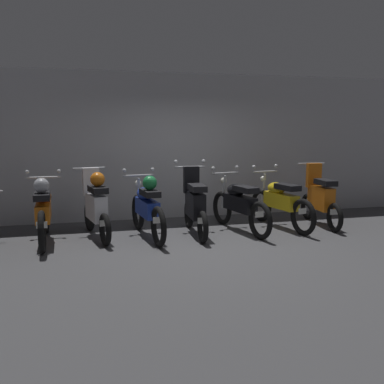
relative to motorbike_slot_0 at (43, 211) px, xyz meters
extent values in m
plane|color=#424244|center=(2.53, -0.82, -0.53)|extent=(80.00, 80.00, 0.00)
cube|color=#ADADB2|center=(2.53, 1.59, 0.96)|extent=(16.00, 0.30, 2.98)
torus|color=black|center=(-0.02, 0.64, -0.20)|extent=(0.11, 0.65, 0.65)
torus|color=black|center=(0.02, -0.66, -0.20)|extent=(0.11, 0.65, 0.65)
cube|color=orange|center=(0.00, -0.01, -0.01)|extent=(0.25, 0.84, 0.28)
ellipsoid|color=orange|center=(0.00, 0.14, 0.21)|extent=(0.27, 0.45, 0.22)
cube|color=black|center=(0.01, -0.19, 0.27)|extent=(0.26, 0.53, 0.10)
cylinder|color=#B7BABF|center=(-0.02, 0.53, 0.49)|extent=(0.56, 0.06, 0.04)
sphere|color=#B7BABF|center=(-0.28, 0.53, 0.59)|extent=(0.07, 0.07, 0.07)
sphere|color=#B7BABF|center=(0.24, 0.54, 0.59)|extent=(0.07, 0.07, 0.07)
cylinder|color=#B7BABF|center=(-0.02, 0.59, 0.12)|extent=(0.06, 0.16, 0.65)
sphere|color=silver|center=(-0.02, 0.59, 0.34)|extent=(0.12, 0.12, 0.12)
cube|color=white|center=(0.02, -0.63, -0.10)|extent=(0.16, 0.02, 0.10)
sphere|color=#9EA0A8|center=(0.01, -0.19, 0.44)|extent=(0.24, 0.24, 0.24)
torus|color=black|center=(0.73, 0.65, -0.26)|extent=(0.19, 0.54, 0.53)
torus|color=black|center=(0.96, -0.48, -0.26)|extent=(0.19, 0.54, 0.53)
cube|color=silver|center=(0.84, 0.09, 0.01)|extent=(0.36, 0.76, 0.44)
cube|color=silver|center=(0.78, 0.43, 0.41)|extent=(0.30, 0.17, 0.48)
cube|color=black|center=(0.88, -0.07, 0.33)|extent=(0.34, 0.56, 0.10)
cylinder|color=#B7BABF|center=(0.75, 0.56, 0.63)|extent=(0.56, 0.14, 0.04)
cylinder|color=#B7BABF|center=(0.74, 0.61, 0.16)|extent=(0.08, 0.16, 0.85)
sphere|color=silver|center=(0.74, 0.61, 0.48)|extent=(0.12, 0.12, 0.12)
cube|color=white|center=(0.95, -0.45, -0.16)|extent=(0.16, 0.04, 0.10)
sphere|color=orange|center=(0.88, -0.07, 0.50)|extent=(0.24, 0.24, 0.24)
torus|color=black|center=(1.61, 0.55, -0.20)|extent=(0.17, 0.66, 0.65)
torus|color=black|center=(1.77, -0.74, -0.20)|extent=(0.17, 0.66, 0.65)
cube|color=#1E389E|center=(1.69, -0.09, -0.01)|extent=(0.32, 0.85, 0.28)
ellipsoid|color=#1E389E|center=(1.67, 0.06, 0.21)|extent=(0.31, 0.47, 0.22)
cube|color=black|center=(1.71, -0.27, 0.27)|extent=(0.30, 0.55, 0.10)
cylinder|color=#B7BABF|center=(1.62, 0.45, 0.49)|extent=(0.56, 0.11, 0.04)
sphere|color=#B7BABF|center=(1.36, 0.42, 0.59)|extent=(0.07, 0.07, 0.07)
sphere|color=#B7BABF|center=(1.88, 0.48, 0.59)|extent=(0.07, 0.07, 0.07)
cylinder|color=#B7BABF|center=(1.61, 0.50, 0.12)|extent=(0.08, 0.16, 0.65)
sphere|color=silver|center=(1.61, 0.50, 0.34)|extent=(0.12, 0.12, 0.12)
cube|color=white|center=(1.77, -0.71, -0.10)|extent=(0.16, 0.03, 0.10)
sphere|color=#197238|center=(1.71, -0.27, 0.44)|extent=(0.24, 0.24, 0.24)
torus|color=black|center=(2.56, 0.47, -0.26)|extent=(0.11, 0.53, 0.53)
torus|color=black|center=(2.51, -0.68, -0.26)|extent=(0.11, 0.53, 0.53)
cube|color=black|center=(2.53, -0.11, 0.01)|extent=(0.25, 0.74, 0.44)
cube|color=black|center=(2.55, 0.24, 0.41)|extent=(0.28, 0.13, 0.48)
cube|color=black|center=(2.53, -0.27, 0.33)|extent=(0.26, 0.53, 0.10)
cylinder|color=#B7BABF|center=(2.55, 0.38, 0.63)|extent=(0.56, 0.06, 0.04)
sphere|color=#B7BABF|center=(2.29, 0.39, 0.73)|extent=(0.07, 0.07, 0.07)
sphere|color=#B7BABF|center=(2.81, 0.36, 0.73)|extent=(0.07, 0.07, 0.07)
cylinder|color=#B7BABF|center=(2.56, 0.42, 0.16)|extent=(0.06, 0.15, 0.85)
sphere|color=silver|center=(2.56, 0.42, 0.48)|extent=(0.12, 0.12, 0.12)
cube|color=white|center=(2.51, -0.66, -0.16)|extent=(0.16, 0.02, 0.10)
torus|color=black|center=(3.25, 0.57, -0.20)|extent=(0.21, 0.66, 0.65)
torus|color=black|center=(3.50, -0.70, -0.20)|extent=(0.21, 0.66, 0.65)
cube|color=black|center=(3.38, -0.07, -0.01)|extent=(0.38, 0.86, 0.28)
ellipsoid|color=black|center=(3.35, 0.09, 0.21)|extent=(0.34, 0.48, 0.22)
cube|color=black|center=(3.41, -0.24, 0.27)|extent=(0.34, 0.56, 0.10)
cylinder|color=#B7BABF|center=(3.27, 0.47, 0.49)|extent=(0.56, 0.14, 0.04)
sphere|color=#B7BABF|center=(3.02, 0.42, 0.59)|extent=(0.07, 0.07, 0.07)
sphere|color=#B7BABF|center=(3.53, 0.52, 0.59)|extent=(0.07, 0.07, 0.07)
cylinder|color=#B7BABF|center=(3.26, 0.52, 0.12)|extent=(0.09, 0.17, 0.65)
sphere|color=silver|center=(3.26, 0.52, 0.34)|extent=(0.12, 0.12, 0.12)
cube|color=white|center=(3.50, -0.68, -0.10)|extent=(0.16, 0.04, 0.10)
torus|color=black|center=(4.10, 0.65, -0.20)|extent=(0.21, 0.66, 0.65)
torus|color=black|center=(4.34, -0.63, -0.20)|extent=(0.21, 0.66, 0.65)
cube|color=gold|center=(4.22, 0.01, -0.01)|extent=(0.37, 0.86, 0.28)
ellipsoid|color=gold|center=(4.19, 0.16, 0.21)|extent=(0.34, 0.48, 0.22)
cube|color=black|center=(4.25, -0.17, 0.27)|extent=(0.33, 0.55, 0.10)
cylinder|color=#B7BABF|center=(4.12, 0.54, 0.49)|extent=(0.56, 0.14, 0.04)
sphere|color=#B7BABF|center=(3.87, 0.50, 0.59)|extent=(0.07, 0.07, 0.07)
sphere|color=#B7BABF|center=(4.38, 0.59, 0.59)|extent=(0.07, 0.07, 0.07)
cylinder|color=#B7BABF|center=(4.11, 0.60, 0.12)|extent=(0.08, 0.17, 0.65)
sphere|color=silver|center=(4.11, 0.60, 0.34)|extent=(0.12, 0.12, 0.12)
cube|color=white|center=(4.33, -0.61, -0.10)|extent=(0.16, 0.04, 0.10)
torus|color=black|center=(5.11, 0.60, -0.26)|extent=(0.13, 0.54, 0.53)
torus|color=black|center=(5.02, -0.55, -0.26)|extent=(0.13, 0.54, 0.53)
cube|color=orange|center=(5.06, 0.03, 0.01)|extent=(0.28, 0.75, 0.44)
cube|color=orange|center=(5.09, 0.37, 0.41)|extent=(0.29, 0.14, 0.48)
cube|color=black|center=(5.05, -0.13, 0.33)|extent=(0.28, 0.54, 0.10)
cylinder|color=#B7BABF|center=(5.10, 0.51, 0.63)|extent=(0.56, 0.08, 0.04)
cylinder|color=#B7BABF|center=(5.11, 0.55, 0.16)|extent=(0.07, 0.15, 0.85)
sphere|color=silver|center=(5.11, 0.55, 0.48)|extent=(0.12, 0.12, 0.12)
cube|color=white|center=(5.02, -0.52, -0.16)|extent=(0.16, 0.03, 0.10)
camera|label=1|loc=(0.64, -7.30, 1.32)|focal=40.45mm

